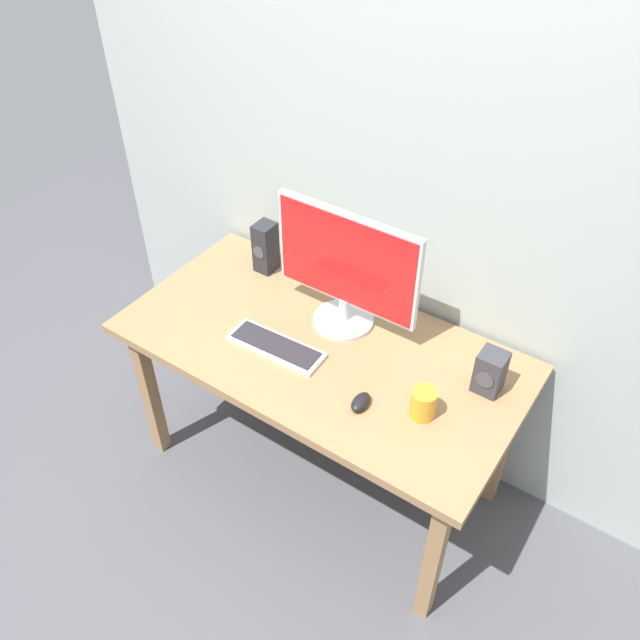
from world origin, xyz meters
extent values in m
plane|color=#4C4C51|center=(0.00, 0.00, 0.00)|extent=(6.00, 6.00, 0.00)
cube|color=#9EA8A3|center=(0.00, 0.41, 1.50)|extent=(2.74, 0.04, 3.00)
cube|color=#936D47|center=(0.00, 0.00, 0.73)|extent=(1.47, 0.75, 0.04)
cube|color=#936D47|center=(-0.66, -0.29, 0.35)|extent=(0.05, 0.05, 0.71)
cube|color=#936D47|center=(0.66, -0.29, 0.35)|extent=(0.05, 0.05, 0.71)
cube|color=#936D47|center=(-0.66, 0.29, 0.35)|extent=(0.05, 0.05, 0.71)
cube|color=#936D47|center=(0.66, 0.29, 0.35)|extent=(0.05, 0.05, 0.71)
cylinder|color=silver|center=(0.00, 0.16, 0.75)|extent=(0.23, 0.23, 0.02)
cylinder|color=silver|center=(0.00, 0.16, 0.81)|extent=(0.04, 0.04, 0.09)
cube|color=silver|center=(0.00, 0.17, 1.03)|extent=(0.57, 0.02, 0.37)
cube|color=red|center=(0.00, 0.15, 1.03)|extent=(0.54, 0.01, 0.35)
cube|color=silver|center=(-0.12, -0.10, 0.75)|extent=(0.37, 0.14, 0.02)
cube|color=#232328|center=(-0.12, -0.10, 0.76)|extent=(0.34, 0.11, 0.00)
ellipsoid|color=black|center=(0.27, -0.16, 0.76)|extent=(0.06, 0.09, 0.04)
cube|color=#333338|center=(0.58, 0.14, 0.82)|extent=(0.09, 0.09, 0.16)
cylinder|color=#3F3F44|center=(0.58, 0.10, 0.82)|extent=(0.06, 0.00, 0.06)
cube|color=#232328|center=(-0.44, 0.26, 0.85)|extent=(0.08, 0.09, 0.21)
cylinder|color=#3F3F44|center=(-0.44, 0.21, 0.85)|extent=(0.05, 0.00, 0.05)
cylinder|color=orange|center=(0.46, -0.08, 0.80)|extent=(0.08, 0.08, 0.11)
camera|label=1|loc=(0.97, -1.42, 2.38)|focal=36.96mm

